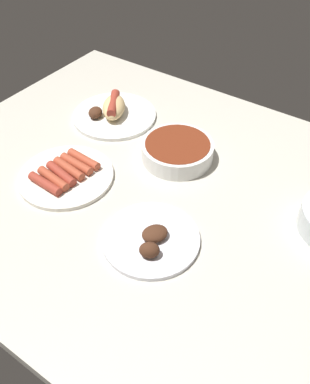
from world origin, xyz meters
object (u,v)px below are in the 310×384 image
Objects in this scene: plate_hotdog_assembled at (113,112)px; bowl_chili at (177,150)px; plate_grilled_meat at (151,239)px; plate_sausages at (66,175)px.

plate_hotdog_assembled reaches higher than bowl_chili.
plate_hotdog_assembled is 1.17× the size of plate_grilled_meat.
plate_hotdog_assembled is at bearing 104.48° from plate_sausages.
bowl_chili is at bearing 111.63° from plate_grilled_meat.
plate_grilled_meat is (9.98, -25.17, -1.62)cm from bowl_chili.
plate_grilled_meat reaches higher than plate_sausages.
bowl_chili is at bearing 50.29° from plate_sausages.
bowl_chili is 0.79× the size of plate_sausages.
bowl_chili is (23.97, -5.02, 0.76)cm from plate_hotdog_assembled.
plate_hotdog_assembled reaches higher than plate_grilled_meat.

